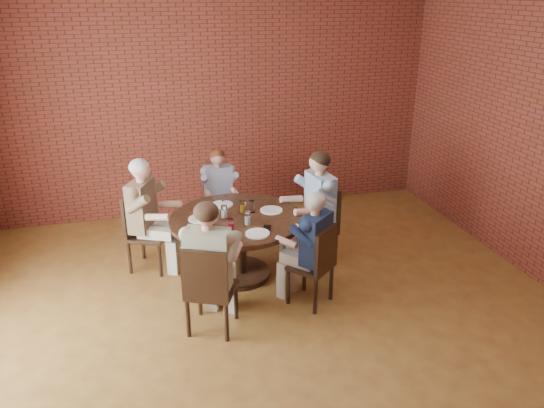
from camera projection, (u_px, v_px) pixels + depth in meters
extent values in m
plane|color=olive|center=(275.00, 345.00, 5.06)|extent=(7.00, 7.00, 0.00)
plane|color=maroon|center=(210.00, 98.00, 7.54)|extent=(7.00, 0.00, 7.00)
cylinder|color=black|center=(238.00, 273.00, 6.27)|extent=(0.76, 0.76, 0.06)
cylinder|color=black|center=(237.00, 249.00, 6.15)|extent=(0.22, 0.22, 0.64)
cylinder|color=#3E2216|center=(236.00, 219.00, 6.00)|extent=(1.52, 1.52, 0.05)
cube|color=black|center=(314.00, 229.00, 6.46)|extent=(0.51, 0.51, 0.04)
cube|color=black|center=(330.00, 205.00, 6.43)|extent=(0.10, 0.46, 0.52)
cylinder|color=black|center=(292.00, 241.00, 6.65)|extent=(0.04, 0.04, 0.41)
cylinder|color=black|center=(306.00, 255.00, 6.31)|extent=(0.04, 0.04, 0.41)
cylinder|color=black|center=(321.00, 236.00, 6.79)|extent=(0.04, 0.04, 0.41)
cylinder|color=black|center=(336.00, 249.00, 6.45)|extent=(0.04, 0.04, 0.41)
cube|color=black|center=(220.00, 208.00, 7.07)|extent=(0.38, 0.38, 0.04)
cube|color=black|center=(217.00, 188.00, 7.13)|extent=(0.38, 0.05, 0.43)
cylinder|color=black|center=(211.00, 230.00, 6.97)|extent=(0.04, 0.04, 0.41)
cylinder|color=black|center=(234.00, 227.00, 7.05)|extent=(0.04, 0.04, 0.41)
cylinder|color=black|center=(207.00, 220.00, 7.25)|extent=(0.04, 0.04, 0.41)
cylinder|color=black|center=(229.00, 218.00, 7.33)|extent=(0.04, 0.04, 0.41)
cube|color=black|center=(150.00, 235.00, 6.30)|extent=(0.59, 0.59, 0.04)
cube|color=black|center=(131.00, 213.00, 6.24)|extent=(0.23, 0.42, 0.51)
cylinder|color=black|center=(160.00, 261.00, 6.18)|extent=(0.04, 0.04, 0.41)
cylinder|color=black|center=(172.00, 246.00, 6.53)|extent=(0.04, 0.04, 0.41)
cylinder|color=black|center=(129.00, 258.00, 6.25)|extent=(0.04, 0.04, 0.41)
cylinder|color=black|center=(143.00, 244.00, 6.60)|extent=(0.04, 0.04, 0.41)
cube|color=black|center=(212.00, 290.00, 5.16)|extent=(0.59, 0.59, 0.04)
cube|color=black|center=(204.00, 276.00, 4.87)|extent=(0.42, 0.22, 0.51)
cylinder|color=black|center=(236.00, 301.00, 5.39)|extent=(0.04, 0.04, 0.41)
cylinder|color=black|center=(200.00, 297.00, 5.45)|extent=(0.04, 0.04, 0.41)
cylinder|color=black|center=(227.00, 323.00, 5.04)|extent=(0.04, 0.04, 0.41)
cylinder|color=black|center=(188.00, 319.00, 5.10)|extent=(0.04, 0.04, 0.41)
cube|color=black|center=(310.00, 266.00, 5.60)|extent=(0.56, 0.56, 0.04)
cube|color=black|center=(326.00, 250.00, 5.41)|extent=(0.33, 0.29, 0.45)
cylinder|color=black|center=(305.00, 274.00, 5.90)|extent=(0.04, 0.04, 0.41)
cylinder|color=black|center=(288.00, 287.00, 5.64)|extent=(0.04, 0.04, 0.41)
cylinder|color=black|center=(331.00, 283.00, 5.72)|extent=(0.04, 0.04, 0.41)
cylinder|color=black|center=(315.00, 296.00, 5.47)|extent=(0.04, 0.04, 0.41)
cylinder|color=white|center=(271.00, 210.00, 6.17)|extent=(0.26, 0.26, 0.01)
cylinder|color=white|center=(222.00, 205.00, 6.32)|extent=(0.26, 0.26, 0.01)
cylinder|color=white|center=(200.00, 219.00, 5.94)|extent=(0.26, 0.26, 0.01)
cylinder|color=white|center=(258.00, 233.00, 5.58)|extent=(0.26, 0.26, 0.01)
cylinder|color=white|center=(252.00, 207.00, 6.11)|extent=(0.07, 0.07, 0.14)
cylinder|color=white|center=(243.00, 207.00, 6.10)|extent=(0.07, 0.07, 0.14)
cylinder|color=white|center=(225.00, 202.00, 6.24)|extent=(0.07, 0.07, 0.14)
cylinder|color=white|center=(224.00, 212.00, 5.97)|extent=(0.07, 0.07, 0.14)
cylinder|color=white|center=(210.00, 216.00, 5.86)|extent=(0.07, 0.07, 0.14)
cylinder|color=white|center=(230.00, 225.00, 5.63)|extent=(0.07, 0.07, 0.14)
cylinder|color=white|center=(248.00, 218.00, 5.79)|extent=(0.07, 0.07, 0.14)
cube|color=black|center=(267.00, 228.00, 5.71)|extent=(0.12, 0.17, 0.01)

